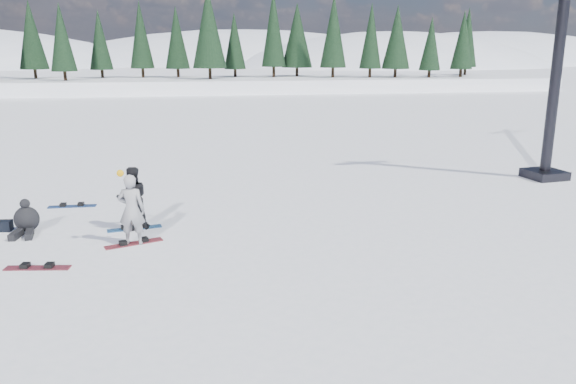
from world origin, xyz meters
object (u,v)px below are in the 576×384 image
object	(u,v)px
snowboarder_woman	(131,209)
snowboard_loose_c	(72,206)
snowboarder_man	(133,198)
gear_bag	(3,226)
seated_rider	(26,220)
lift_tower	(555,85)
snowboard_loose_b	(38,268)

from	to	relation	value
snowboarder_woman	snowboard_loose_c	size ratio (longest dim) A/B	1.35
snowboarder_woman	snowboarder_man	xyz separation A→B (m)	(-0.10, 1.31, -0.05)
gear_bag	snowboard_loose_c	bearing A→B (deg)	58.57
snowboarder_man	seated_rider	xyz separation A→B (m)	(-2.93, 0.17, -0.54)
lift_tower	snowboard_loose_c	bearing A→B (deg)	176.42
snowboard_loose_b	snowboarder_woman	bearing A→B (deg)	42.02
snowboarder_man	gear_bag	world-z (taller)	snowboarder_man
gear_bag	snowboard_loose_c	xyz separation A→B (m)	(1.40, 2.29, -0.14)
snowboarder_woman	seated_rider	distance (m)	3.42
gear_bag	snowboard_loose_b	bearing A→B (deg)	-61.89
seated_rider	snowboard_loose_c	bearing A→B (deg)	74.10
snowboarder_woman	gear_bag	size ratio (longest dim) A/B	4.51
snowboarder_woman	snowboarder_man	size ratio (longest dim) A/B	1.12
snowboarder_man	snowboard_loose_b	bearing A→B (deg)	41.75
seated_rider	snowboard_loose_b	xyz separation A→B (m)	(0.97, -2.86, -0.35)
seated_rider	gear_bag	xyz separation A→B (m)	(-0.70, 0.26, -0.22)
snowboard_loose_b	snowboard_loose_c	distance (m)	5.42
gear_bag	seated_rider	bearing A→B (deg)	-20.48
gear_bag	snowboard_loose_b	size ratio (longest dim) A/B	0.30
snowboarder_man	seated_rider	world-z (taller)	snowboarder_man
snowboard_loose_b	snowboarder_man	bearing A→B (deg)	62.22
snowboarder_woman	snowboard_loose_b	distance (m)	2.65
snowboarder_man	gear_bag	distance (m)	3.73
snowboard_loose_b	snowboard_loose_c	xyz separation A→B (m)	(-0.27, 5.41, 0.00)
lift_tower	snowboard_loose_c	distance (m)	18.03
snowboarder_man	snowboard_loose_c	world-z (taller)	snowboarder_man
snowboarder_man	snowboard_loose_c	bearing A→B (deg)	-62.88
snowboarder_woman	seated_rider	bearing A→B (deg)	-17.79
snowboarder_man	seated_rider	bearing A→B (deg)	-15.47
lift_tower	seated_rider	distance (m)	18.99
gear_bag	snowboarder_man	bearing A→B (deg)	-6.81
seated_rider	snowboarder_man	bearing A→B (deg)	-3.92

